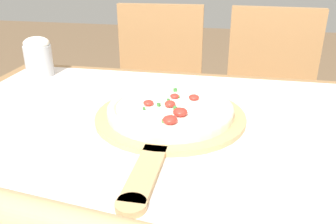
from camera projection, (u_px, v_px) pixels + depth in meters
The scene contains 7 objects.
dining_table at pixel (183, 184), 0.77m from camera, with size 1.27×0.94×0.72m.
towel_cloth at pixel (184, 143), 0.73m from camera, with size 1.19×0.86×0.00m.
pizza_peel at pixel (169, 120), 0.81m from camera, with size 0.35×0.53×0.01m.
pizza at pixel (171, 109), 0.82m from camera, with size 0.29×0.29×0.04m.
chair_left at pixel (158, 92), 1.61m from camera, with size 0.42×0.42×0.88m.
chair_right at pixel (269, 99), 1.53m from camera, with size 0.41×0.41×0.88m.
flour_cup at pixel (38, 56), 1.10m from camera, with size 0.08×0.08×0.12m.
Camera 1 is at (0.09, -0.64, 1.08)m, focal length 38.00 mm.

